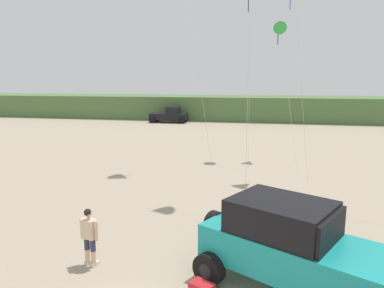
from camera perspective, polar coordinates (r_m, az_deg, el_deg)
The scene contains 5 objects.
dune_ridge at distance 49.28m, azimuth 3.95°, elevation 5.98°, with size 90.00×9.44×3.06m, color #4C703D.
jeep at distance 9.11m, azimuth 15.70°, elevation -15.52°, with size 4.99×4.13×2.26m.
person_watching at distance 10.41m, azimuth -16.29°, elevation -13.80°, with size 0.60×0.39×1.67m.
distant_pickup at distance 44.06m, azimuth -3.62°, elevation 4.71°, with size 4.64×2.46×1.98m.
kite_black_sled at distance 24.29m, azimuth 14.17°, elevation 17.43°, with size 1.53×5.60×8.77m.
Camera 1 is at (2.18, -5.46, 5.09)m, focal length 32.95 mm.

